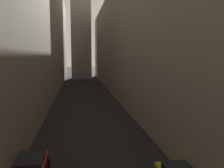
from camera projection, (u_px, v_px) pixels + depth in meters
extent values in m
plane|color=black|center=(86.00, 104.00, 39.49)|extent=(264.00, 264.00, 0.00)
cube|color=gray|center=(17.00, 26.00, 38.46)|extent=(10.61, 108.00, 25.22)
cube|color=gray|center=(149.00, 39.00, 41.75)|extent=(10.94, 108.00, 21.33)
cube|color=gray|center=(81.00, 6.00, 80.64)|extent=(6.64, 6.64, 48.37)
cube|color=black|center=(31.00, 161.00, 15.34)|extent=(1.65, 2.34, 0.45)
cylinder|color=black|center=(21.00, 165.00, 16.70)|extent=(0.22, 0.67, 0.67)
cylinder|color=black|center=(48.00, 163.00, 16.95)|extent=(0.22, 0.67, 0.67)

